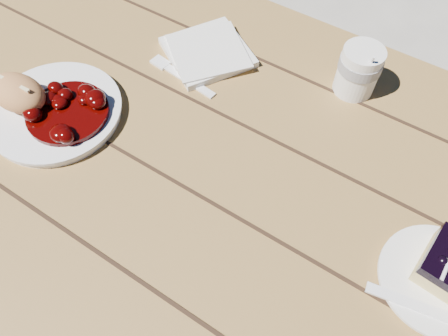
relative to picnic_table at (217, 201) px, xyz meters
The scene contains 10 objects.
ground 0.59m from the picnic_table, 90.00° to the left, with size 60.00×60.00×0.00m, color #A6A196.
picnic_table is the anchor object (origin of this frame).
main_plate 0.34m from the picnic_table, 164.03° to the right, with size 0.23×0.23×0.02m, color white.
goulash_stew 0.33m from the picnic_table, 163.30° to the right, with size 0.14×0.14×0.04m, color #3A0202, non-canonical shape.
bread_roll 0.41m from the picnic_table, 163.38° to the right, with size 0.11×0.07×0.06m, color tan.
dessert_plate 0.42m from the picnic_table, ahead, with size 0.16×0.16×0.01m, color white.
fork_dessert 0.41m from the picnic_table, 10.50° to the right, with size 0.03×0.16×0.01m, color white, non-canonical shape.
coffee_cup 0.36m from the picnic_table, 63.73° to the left, with size 0.07×0.07×0.09m, color white.
napkin_stack 0.30m from the picnic_table, 127.24° to the left, with size 0.15×0.15×0.01m, color white.
fork_table 0.24m from the picnic_table, 140.28° to the left, with size 0.03×0.16×0.01m, color white, non-canonical shape.
Camera 1 is at (0.24, -0.35, 1.35)m, focal length 35.00 mm.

